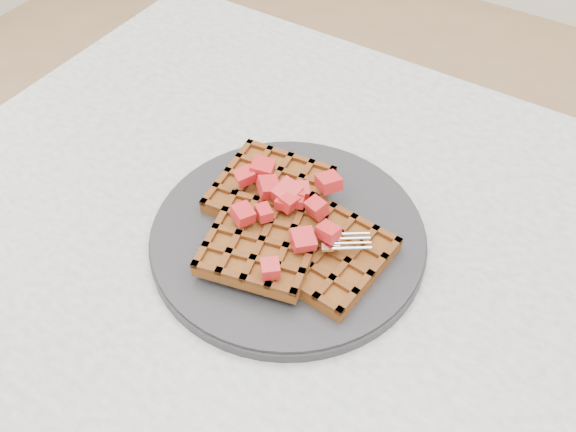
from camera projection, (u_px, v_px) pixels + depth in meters
The scene contains 5 objects.
table at pixel (398, 388), 0.69m from camera, with size 1.20×0.80×0.75m.
plate at pixel (288, 237), 0.67m from camera, with size 0.29×0.29×0.02m, color #252528.
waffles at pixel (286, 227), 0.66m from camera, with size 0.22×0.20×0.03m.
strawberry_pile at pixel (288, 207), 0.64m from camera, with size 0.15×0.15×0.02m, color #A90006, non-canonical shape.
fork at pixel (297, 256), 0.64m from camera, with size 0.02×0.18×0.02m, color silver, non-canonical shape.
Camera 1 is at (0.07, -0.34, 1.27)m, focal length 40.00 mm.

